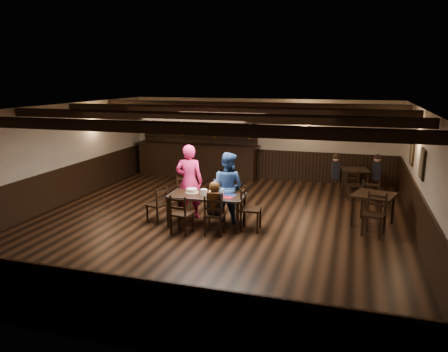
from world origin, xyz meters
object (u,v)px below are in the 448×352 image
(chair_near_left, at_px, (180,212))
(cake, at_px, (192,191))
(chair_near_right, at_px, (214,213))
(bar_counter, at_px, (198,156))
(dining_table, at_px, (207,197))
(woman_pink, at_px, (189,181))
(man_blue, at_px, (228,187))

(chair_near_left, distance_m, cake, 0.84)
(chair_near_right, bearing_deg, cake, 139.33)
(chair_near_right, height_order, bar_counter, bar_counter)
(dining_table, distance_m, bar_counter, 5.31)
(chair_near_right, bearing_deg, bar_counter, 113.54)
(woman_pink, bearing_deg, dining_table, 131.67)
(woman_pink, bearing_deg, bar_counter, -83.15)
(cake, bearing_deg, woman_pink, 118.35)
(chair_near_left, distance_m, woman_pink, 1.29)
(man_blue, bearing_deg, woman_pink, 17.16)
(woman_pink, distance_m, man_blue, 0.98)
(dining_table, distance_m, man_blue, 0.62)
(woman_pink, bearing_deg, man_blue, 170.03)
(woman_pink, relative_size, cake, 5.84)
(cake, bearing_deg, dining_table, -9.01)
(chair_near_right, bearing_deg, woman_pink, 132.65)
(chair_near_left, distance_m, chair_near_right, 0.75)
(dining_table, bearing_deg, cake, 170.99)
(chair_near_left, xyz_separation_m, man_blue, (0.73, 1.22, 0.32))
(bar_counter, bearing_deg, man_blue, -61.59)
(cake, xyz_separation_m, bar_counter, (-1.64, 4.84, -0.07))
(chair_near_right, relative_size, woman_pink, 0.49)
(chair_near_left, bearing_deg, man_blue, 59.17)
(bar_counter, bearing_deg, chair_near_left, -73.57)
(cake, bearing_deg, man_blue, 29.69)
(dining_table, height_order, cake, cake)
(chair_near_left, height_order, man_blue, man_blue)
(dining_table, height_order, chair_near_left, chair_near_left)
(dining_table, xyz_separation_m, cake, (-0.40, 0.06, 0.11))
(chair_near_right, relative_size, bar_counter, 0.20)
(dining_table, relative_size, bar_counter, 0.41)
(chair_near_left, relative_size, man_blue, 0.53)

